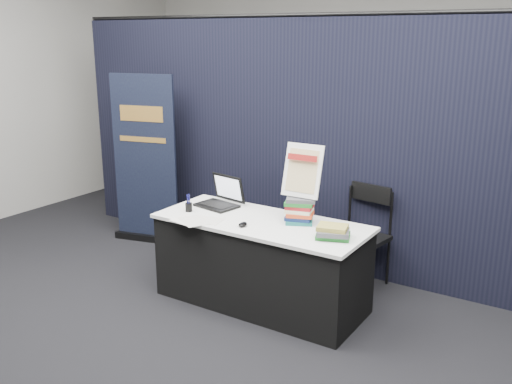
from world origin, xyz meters
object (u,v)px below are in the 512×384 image
object	(u,v)px
laptop	(220,199)
pullup_banner	(145,170)
book_stack_short	(334,232)
info_sign	(302,171)
display_table	(261,262)
book_stack_tall	(300,210)
stacking_chair	(362,232)

from	to	relation	value
laptop	pullup_banner	distance (m)	1.42
pullup_banner	book_stack_short	bearing A→B (deg)	-28.71
book_stack_short	info_sign	xyz separation A→B (m)	(-0.40, 0.22, 0.38)
display_table	info_sign	xyz separation A→B (m)	(0.29, 0.16, 0.80)
display_table	info_sign	distance (m)	0.87
laptop	book_stack_tall	bearing A→B (deg)	6.92
display_table	laptop	xyz separation A→B (m)	(-0.55, 0.16, 0.44)
pullup_banner	stacking_chair	xyz separation A→B (m)	(2.47, 0.18, -0.30)
pullup_banner	stacking_chair	bearing A→B (deg)	-9.82
book_stack_short	laptop	bearing A→B (deg)	169.57
display_table	laptop	size ratio (longest dim) A/B	4.54
laptop	book_stack_tall	size ratio (longest dim) A/B	1.45
stacking_chair	pullup_banner	bearing A→B (deg)	-167.39
book_stack_tall	stacking_chair	bearing A→B (deg)	66.82
display_table	info_sign	world-z (taller)	info_sign
laptop	stacking_chair	size ratio (longest dim) A/B	0.43
book_stack_short	pullup_banner	distance (m)	2.67
display_table	book_stack_short	distance (m)	0.81
display_table	book_stack_short	bearing A→B (deg)	-5.28
laptop	display_table	bearing A→B (deg)	-7.18
laptop	pullup_banner	size ratio (longest dim) A/B	0.21
display_table	stacking_chair	size ratio (longest dim) A/B	1.93
info_sign	stacking_chair	world-z (taller)	info_sign
display_table	book_stack_tall	xyz separation A→B (m)	(0.29, 0.13, 0.48)
laptop	info_sign	world-z (taller)	info_sign
laptop	stacking_chair	xyz separation A→B (m)	(1.13, 0.63, -0.30)
book_stack_tall	stacking_chair	xyz separation A→B (m)	(0.29, 0.67, -0.34)
laptop	pullup_banner	bearing A→B (deg)	170.79
book_stack_tall	book_stack_short	world-z (taller)	book_stack_tall
book_stack_short	display_table	bearing A→B (deg)	174.72
book_stack_tall	book_stack_short	xyz separation A→B (m)	(0.40, -0.19, -0.06)
pullup_banner	book_stack_tall	bearing A→B (deg)	-26.60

